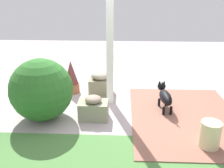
% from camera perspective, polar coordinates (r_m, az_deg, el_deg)
% --- Properties ---
extents(ground_plane, '(12.00, 12.00, 0.00)m').
position_cam_1_polar(ground_plane, '(4.66, 4.00, -5.01)').
color(ground_plane, '#B0A0A3').
extents(brick_path, '(1.80, 2.40, 0.02)m').
position_cam_1_polar(brick_path, '(4.43, 16.26, -7.18)').
color(brick_path, '#915F4D').
rests_on(brick_path, ground).
extents(porch_pillar, '(0.12, 0.12, 2.44)m').
position_cam_1_polar(porch_pillar, '(4.42, -0.48, 10.32)').
color(porch_pillar, white).
rests_on(porch_pillar, ground).
extents(stone_planter_nearest, '(0.46, 0.42, 0.47)m').
position_cam_1_polar(stone_planter_nearest, '(5.11, -2.57, 0.18)').
color(stone_planter_nearest, gray).
rests_on(stone_planter_nearest, ground).
extents(stone_planter_mid, '(0.48, 0.34, 0.41)m').
position_cam_1_polar(stone_planter_mid, '(4.16, -4.21, -5.57)').
color(stone_planter_mid, gray).
rests_on(stone_planter_mid, ground).
extents(round_shrub, '(1.02, 1.02, 1.02)m').
position_cam_1_polar(round_shrub, '(4.19, -15.76, -1.26)').
color(round_shrub, '#2B6827').
rests_on(round_shrub, ground).
extents(terracotta_pot_spiky, '(0.32, 0.32, 0.68)m').
position_cam_1_polar(terracotta_pot_spiky, '(5.20, -9.25, 1.48)').
color(terracotta_pot_spiky, '#A05B3C').
rests_on(terracotta_pot_spiky, ground).
extents(dog, '(0.23, 0.67, 0.46)m').
position_cam_1_polar(dog, '(4.50, 11.94, -2.69)').
color(dog, black).
rests_on(dog, ground).
extents(ceramic_urn, '(0.28, 0.28, 0.39)m').
position_cam_1_polar(ceramic_urn, '(3.68, 21.38, -10.75)').
color(ceramic_urn, beige).
rests_on(ceramic_urn, ground).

